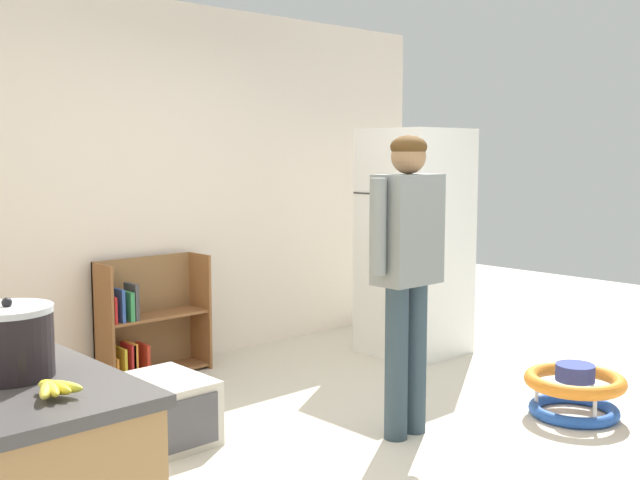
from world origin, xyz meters
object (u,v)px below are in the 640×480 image
Objects in this scene: crock_pot at (9,342)px; pet_carrier at (165,410)px; refrigerator at (415,242)px; bookshelf at (145,326)px; standing_person at (407,259)px; banana_bunch at (53,388)px; baby_walker at (574,390)px.

pet_carrier is at bearing 43.62° from crock_pot.
pet_carrier is at bearing -172.62° from refrigerator.
refrigerator reaches higher than bookshelf.
pet_carrier is at bearing 141.64° from standing_person.
pet_carrier is 1.96m from crock_pot.
crock_pot is 1.75× the size of banana_bunch.
bookshelf is 0.50× the size of standing_person.
refrigerator is 4.18m from banana_bunch.
banana_bunch is at bearing -86.90° from crock_pot.
banana_bunch is at bearing -124.20° from bookshelf.
baby_walker is at bearing -1.67° from crock_pot.
bookshelf is at bearing 64.58° from pet_carrier.
banana_bunch reaches higher than bookshelf.
refrigerator is at bearing 22.31° from crock_pot.
crock_pot is at bearing -170.53° from standing_person.
pet_carrier is at bearing -115.42° from bookshelf.
standing_person is 2.42m from banana_bunch.
crock_pot is (-1.85, -2.42, 0.65)m from bookshelf.
standing_person is 10.69× the size of banana_bunch.
baby_walker is 3.45m from crock_pot.
pet_carrier is 3.49× the size of banana_bunch.
bookshelf is (-1.92, 0.87, -0.52)m from refrigerator.
bookshelf is 5.37× the size of banana_bunch.
pet_carrier reaches higher than baby_walker.
crock_pot reaches higher than baby_walker.
bookshelf reaches higher than baby_walker.
bookshelf is at bearing 155.50° from refrigerator.
bookshelf is 3.07× the size of crock_pot.
standing_person is at bearing 16.20° from banana_bunch.
baby_walker is at bearing 3.23° from banana_bunch.
bookshelf is 2.19m from standing_person.
pet_carrier is 2.11m from banana_bunch.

